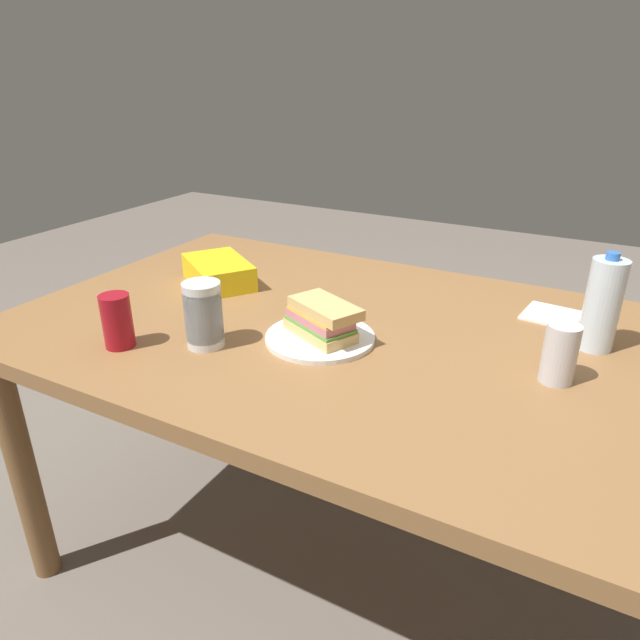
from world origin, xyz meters
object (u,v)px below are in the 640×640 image
(soda_can_red, at_px, (117,321))
(water_bottle_tall, at_px, (602,305))
(sandwich, at_px, (322,319))
(dining_table, at_px, (369,363))
(paper_plate, at_px, (320,338))
(soda_can_silver, at_px, (560,353))
(chip_bag, at_px, (218,272))
(plastic_cup_stack, at_px, (204,315))

(soda_can_red, xyz_separation_m, water_bottle_tall, (0.93, 0.50, 0.04))
(sandwich, bearing_deg, dining_table, 49.47)
(paper_plate, bearing_deg, soda_can_red, -147.63)
(dining_table, bearing_deg, sandwich, -130.53)
(soda_can_silver, bearing_deg, dining_table, 175.71)
(sandwich, distance_m, chip_bag, 0.47)
(water_bottle_tall, bearing_deg, paper_plate, -155.16)
(chip_bag, distance_m, soda_can_silver, 0.94)
(soda_can_red, bearing_deg, sandwich, 32.10)
(sandwich, bearing_deg, soda_can_silver, 7.05)
(soda_can_red, height_order, plastic_cup_stack, plastic_cup_stack)
(sandwich, xyz_separation_m, soda_can_silver, (0.50, 0.06, 0.01))
(paper_plate, xyz_separation_m, soda_can_red, (-0.38, -0.24, 0.06))
(dining_table, height_order, plastic_cup_stack, plastic_cup_stack)
(dining_table, distance_m, plastic_cup_stack, 0.41)
(sandwich, relative_size, soda_can_silver, 1.68)
(dining_table, height_order, soda_can_silver, soda_can_silver)
(dining_table, xyz_separation_m, sandwich, (-0.08, -0.09, 0.14))
(water_bottle_tall, height_order, soda_can_silver, water_bottle_tall)
(sandwich, xyz_separation_m, water_bottle_tall, (0.55, 0.26, 0.05))
(dining_table, distance_m, sandwich, 0.18)
(chip_bag, bearing_deg, dining_table, -155.62)
(sandwich, xyz_separation_m, soda_can_red, (-0.38, -0.24, 0.01))
(dining_table, distance_m, chip_bag, 0.54)
(dining_table, height_order, soda_can_red, soda_can_red)
(soda_can_red, distance_m, soda_can_silver, 0.93)
(paper_plate, height_order, soda_can_red, soda_can_red)
(soda_can_red, relative_size, chip_bag, 0.53)
(dining_table, distance_m, soda_can_silver, 0.44)
(paper_plate, bearing_deg, dining_table, 48.04)
(soda_can_red, bearing_deg, chip_bag, 97.15)
(sandwich, bearing_deg, paper_plate, -178.49)
(paper_plate, relative_size, soda_can_silver, 2.06)
(water_bottle_tall, relative_size, plastic_cup_stack, 1.48)
(plastic_cup_stack, bearing_deg, sandwich, 33.83)
(soda_can_red, bearing_deg, plastic_cup_stack, 29.73)
(sandwich, height_order, plastic_cup_stack, plastic_cup_stack)
(dining_table, distance_m, paper_plate, 0.15)
(soda_can_silver, bearing_deg, water_bottle_tall, 74.53)
(chip_bag, bearing_deg, sandwich, -168.45)
(paper_plate, distance_m, soda_can_silver, 0.51)
(chip_bag, bearing_deg, paper_plate, -168.66)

